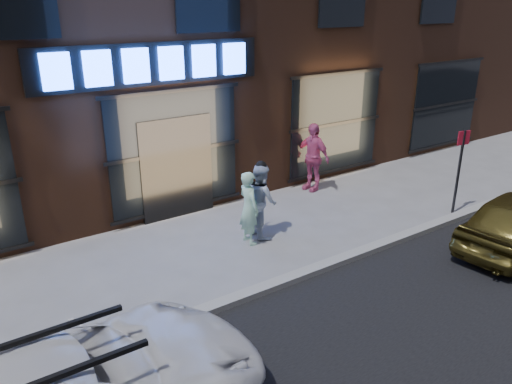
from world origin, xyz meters
The scene contains 6 objects.
ground centered at (0.00, 0.00, 0.00)m, with size 90.00×90.00×0.00m, color slate.
curb centered at (0.00, 0.00, 0.06)m, with size 60.00×0.25×0.12m, color gray.
man_bowtie centered at (0.60, 1.78, 0.80)m, with size 0.58×0.38×1.60m, color #A6DABD.
man_cap centered at (1.03, 1.95, 0.82)m, with size 0.80×0.62×1.64m, color silver.
passerby centered at (3.80, 3.50, 0.93)m, with size 1.09×0.45×1.86m, color #D6588C.
sign_post centered at (5.59, 0.29, 1.26)m, with size 0.33×0.10×2.08m.
Camera 1 is at (-4.71, -6.26, 4.86)m, focal length 35.00 mm.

